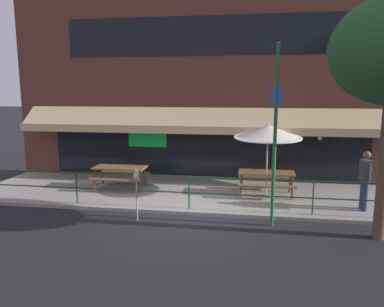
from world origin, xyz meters
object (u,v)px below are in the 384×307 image
Objects in this scene: picnic_table_left at (120,171)px; street_sign_pole at (275,135)px; pedestrian_walking at (365,177)px; patio_umbrella_centre at (268,132)px; picnic_table_centre at (266,177)px; parking_meter_near at (136,179)px.

street_sign_pole reaches higher than picnic_table_left.
picnic_table_left is 0.39× the size of street_sign_pole.
picnic_table_left is at bearing 152.71° from street_sign_pole.
patio_umbrella_centre is at bearing 157.80° from pedestrian_walking.
street_sign_pole reaches higher than patio_umbrella_centre.
picnic_table_centre is 1.05× the size of pedestrian_walking.
pedestrian_walking is 1.20× the size of parking_meter_near.
patio_umbrella_centre is 4.56m from parking_meter_near.
picnic_table_centre is (5.00, -0.04, 0.00)m from picnic_table_left.
pedestrian_walking is 0.37× the size of street_sign_pole.
picnic_table_left is 5.00m from picnic_table_centre.
picnic_table_centre is 1.27× the size of parking_meter_near.
street_sign_pole is (3.60, 0.16, 1.24)m from parking_meter_near.
parking_meter_near is (-3.53, -2.69, -1.03)m from patio_umbrella_centre.
pedestrian_walking is (2.70, -1.14, 0.35)m from picnic_table_centre.
street_sign_pole reaches higher than pedestrian_walking.
patio_umbrella_centre is (5.00, -0.09, 1.47)m from picnic_table_left.
picnic_table_left is 1.05× the size of pedestrian_walking.
street_sign_pole reaches higher than parking_meter_near.
patio_umbrella_centre is 2.54m from street_sign_pole.
street_sign_pole reaches higher than picnic_table_centre.
picnic_table_centre is 0.39× the size of street_sign_pole.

